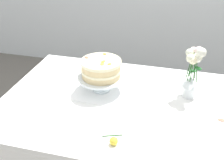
{
  "coord_description": "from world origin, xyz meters",
  "views": [
    {
      "loc": [
        0.3,
        -1.35,
        1.66
      ],
      "look_at": [
        -0.06,
        0.03,
        0.86
      ],
      "focal_mm": 45.19,
      "sensor_mm": 36.0,
      "label": 1
    }
  ],
  "objects_px": {
    "flower_vase": "(192,72)",
    "fallen_rose": "(114,141)",
    "cake_stand": "(101,79)",
    "layer_cake": "(101,68)",
    "dining_table": "(119,116)"
  },
  "relations": [
    {
      "from": "cake_stand",
      "to": "layer_cake",
      "type": "height_order",
      "value": "layer_cake"
    },
    {
      "from": "cake_stand",
      "to": "fallen_rose",
      "type": "relative_size",
      "value": 2.97
    },
    {
      "from": "dining_table",
      "to": "layer_cake",
      "type": "height_order",
      "value": "layer_cake"
    },
    {
      "from": "dining_table",
      "to": "layer_cake",
      "type": "distance_m",
      "value": 0.31
    },
    {
      "from": "cake_stand",
      "to": "flower_vase",
      "type": "distance_m",
      "value": 0.54
    },
    {
      "from": "layer_cake",
      "to": "fallen_rose",
      "type": "bearing_deg",
      "value": -66.79
    },
    {
      "from": "dining_table",
      "to": "cake_stand",
      "type": "distance_m",
      "value": 0.25
    },
    {
      "from": "cake_stand",
      "to": "flower_vase",
      "type": "height_order",
      "value": "flower_vase"
    },
    {
      "from": "dining_table",
      "to": "flower_vase",
      "type": "distance_m",
      "value": 0.5
    },
    {
      "from": "cake_stand",
      "to": "layer_cake",
      "type": "distance_m",
      "value": 0.07
    },
    {
      "from": "layer_cake",
      "to": "fallen_rose",
      "type": "height_order",
      "value": "layer_cake"
    },
    {
      "from": "flower_vase",
      "to": "fallen_rose",
      "type": "relative_size",
      "value": 3.37
    },
    {
      "from": "dining_table",
      "to": "cake_stand",
      "type": "height_order",
      "value": "cake_stand"
    },
    {
      "from": "cake_stand",
      "to": "fallen_rose",
      "type": "xyz_separation_m",
      "value": [
        0.19,
        -0.45,
        -0.06
      ]
    },
    {
      "from": "cake_stand",
      "to": "layer_cake",
      "type": "relative_size",
      "value": 1.19
    }
  ]
}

